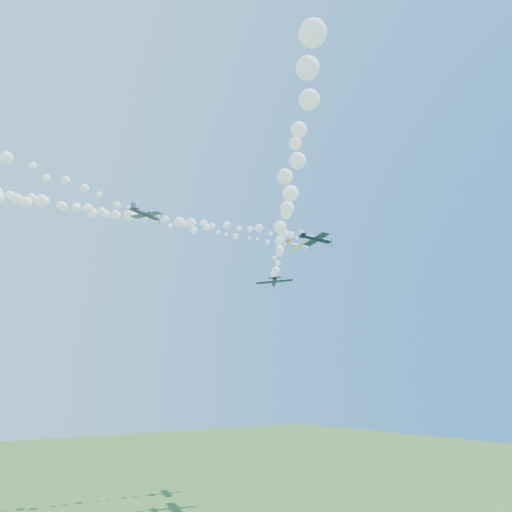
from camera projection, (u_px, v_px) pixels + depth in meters
ground at (229, 500)px, 78.67m from camera, size 260.00×260.00×0.00m
plane_white at (299, 246)px, 98.60m from camera, size 6.48×6.78×2.17m
smoke_trail_white at (132, 217)px, 81.34m from camera, size 71.60×11.52×2.80m
plane_navy at (316, 239)px, 87.58m from camera, size 7.84×8.33×3.00m
smoke_trail_navy at (81, 207)px, 71.91m from camera, size 82.44×23.23×3.05m
plane_grey at (146, 214)px, 72.30m from camera, size 6.57×6.94×1.96m
plane_black at (274, 281)px, 74.97m from camera, size 5.92×5.61×1.72m
smoke_trail_black at (291, 172)px, 36.74m from camera, size 45.81×62.10×2.58m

